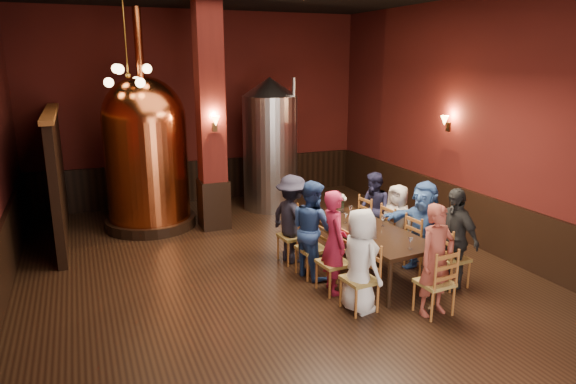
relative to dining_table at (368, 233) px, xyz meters
name	(u,v)px	position (x,y,z in m)	size (l,w,h in m)	color
room	(275,137)	(-1.41, 0.47, 1.56)	(10.00, 10.02, 4.50)	black
wainscot_right	(472,218)	(2.55, 0.47, -0.19)	(0.08, 9.90, 1.00)	black
wainscot_back	(204,180)	(-1.41, 5.43, -0.19)	(7.90, 0.08, 1.00)	black
column	(211,119)	(-1.71, 3.27, 1.56)	(0.58, 0.58, 4.50)	#4C1310
partition	(58,179)	(-4.61, 3.67, 0.51)	(0.22, 3.50, 2.40)	black
pendant_cluster	(128,76)	(-3.21, 3.37, 2.41)	(0.90, 0.90, 1.70)	#A57226
sconce_wall	(449,123)	(2.49, 1.27, 1.51)	(0.20, 0.20, 0.36)	black
sconce_column	(215,123)	(-1.71, 2.97, 1.51)	(0.20, 0.20, 0.36)	black
dining_table	(368,233)	(0.00, 0.00, 0.00)	(1.20, 2.48, 0.75)	black
chair_0	(360,279)	(-0.76, -1.07, -0.23)	(0.46, 0.46, 0.92)	#9A5B27
person_0	(360,261)	(-0.76, -1.07, 0.05)	(0.72, 0.47, 1.47)	silver
chair_1	(334,262)	(-0.82, -0.40, -0.23)	(0.46, 0.46, 0.92)	#9A5B27
person_1	(334,242)	(-0.82, -0.40, 0.10)	(0.57, 0.38, 1.57)	#A31C3E
chair_2	(312,248)	(-0.88, 0.26, -0.23)	(0.46, 0.46, 0.92)	#9A5B27
person_2	(312,229)	(-0.88, 0.26, 0.10)	(0.76, 0.38, 1.57)	navy
chair_3	(292,236)	(-0.93, 0.92, -0.23)	(0.46, 0.46, 0.92)	#9A5B27
person_3	(292,219)	(-0.93, 0.92, 0.07)	(0.98, 0.57, 1.52)	black
chair_4	(452,258)	(0.93, -0.92, -0.23)	(0.46, 0.46, 0.92)	#9A5B27
person_4	(453,238)	(0.93, -0.92, 0.09)	(0.91, 0.38, 1.56)	black
chair_5	(422,244)	(0.88, -0.26, -0.23)	(0.46, 0.46, 0.92)	#9A5B27
person_5	(423,227)	(0.88, -0.26, 0.07)	(1.41, 0.45, 1.52)	#355BA0
chair_6	(396,232)	(0.82, 0.40, -0.23)	(0.46, 0.46, 0.92)	#9A5B27
person_6	(397,222)	(0.82, 0.40, -0.03)	(0.64, 0.42, 1.32)	#BEB1A7
chair_7	(373,222)	(0.76, 1.07, -0.23)	(0.46, 0.46, 0.92)	#9A5B27
person_7	(374,210)	(0.76, 1.07, 0.01)	(0.68, 0.33, 1.39)	#1B1B36
chair_8	(435,282)	(0.13, -1.54, -0.23)	(0.46, 0.46, 0.92)	#9A5B27
person_8	(436,260)	(0.13, -1.54, 0.09)	(0.57, 0.37, 1.56)	brown
copper_kettle	(146,151)	(-2.93, 3.82, 0.90)	(1.88, 1.88, 4.36)	black
steel_vessel	(270,144)	(-0.11, 4.19, 0.82)	(1.59, 1.59, 3.01)	#B2B2B7
rose_vase	(341,200)	(0.05, 1.01, 0.29)	(0.21, 0.21, 0.35)	white
wine_glass_0	(410,243)	(0.10, -0.99, 0.15)	(0.07, 0.07, 0.17)	white
wine_glass_1	(383,221)	(0.30, 0.04, 0.15)	(0.07, 0.07, 0.17)	white
wine_glass_2	(364,215)	(0.19, 0.47, 0.15)	(0.07, 0.07, 0.17)	white
wine_glass_3	(338,217)	(-0.25, 0.55, 0.15)	(0.07, 0.07, 0.17)	white
wine_glass_4	(350,211)	(0.09, 0.75, 0.15)	(0.07, 0.07, 0.17)	white
wine_glass_5	(360,215)	(0.11, 0.47, 0.15)	(0.07, 0.07, 0.17)	white
wine_glass_6	(374,224)	(0.07, -0.05, 0.15)	(0.07, 0.07, 0.17)	white
wine_glass_7	(346,218)	(-0.18, 0.42, 0.15)	(0.07, 0.07, 0.17)	white
wine_glass_8	(361,233)	(-0.32, -0.32, 0.15)	(0.07, 0.07, 0.17)	white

